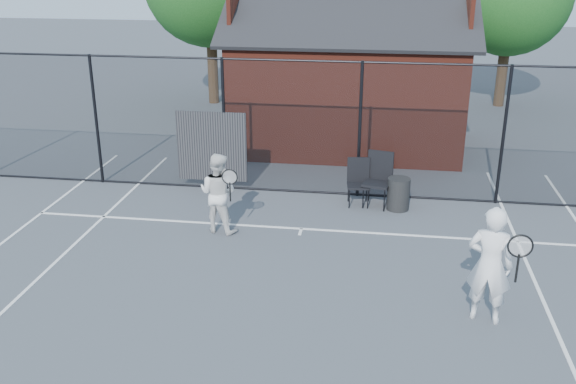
# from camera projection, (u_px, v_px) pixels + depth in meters

# --- Properties ---
(ground) EXTENTS (80.00, 80.00, 0.00)m
(ground) POSITION_uv_depth(u_px,v_px,m) (277.00, 308.00, 9.88)
(ground) COLOR #4B5156
(ground) RESTS_ON ground
(court_lines) EXTENTS (11.02, 18.00, 0.01)m
(court_lines) POSITION_uv_depth(u_px,v_px,m) (261.00, 358.00, 8.65)
(court_lines) COLOR white
(court_lines) RESTS_ON ground
(fence) EXTENTS (22.04, 3.00, 3.00)m
(fence) POSITION_uv_depth(u_px,v_px,m) (300.00, 131.00, 14.02)
(fence) COLOR black
(fence) RESTS_ON ground
(clubhouse) EXTENTS (6.50, 4.36, 4.19)m
(clubhouse) POSITION_uv_depth(u_px,v_px,m) (348.00, 88.00, 17.55)
(clubhouse) COLOR maroon
(clubhouse) RESTS_ON ground
(player_front) EXTENTS (0.85, 0.68, 1.80)m
(player_front) POSITION_uv_depth(u_px,v_px,m) (490.00, 265.00, 9.26)
(player_front) COLOR white
(player_front) RESTS_ON ground
(player_back) EXTENTS (0.91, 0.76, 1.58)m
(player_back) POSITION_uv_depth(u_px,v_px,m) (218.00, 193.00, 12.30)
(player_back) COLOR white
(player_back) RESTS_ON ground
(chair_left) EXTENTS (0.53, 0.54, 0.99)m
(chair_left) POSITION_uv_depth(u_px,v_px,m) (358.00, 183.00, 13.66)
(chair_left) COLOR black
(chair_left) RESTS_ON ground
(chair_right) EXTENTS (0.67, 0.69, 1.14)m
(chair_right) POSITION_uv_depth(u_px,v_px,m) (377.00, 181.00, 13.56)
(chair_right) COLOR black
(chair_right) RESTS_ON ground
(waste_bin) EXTENTS (0.48, 0.48, 0.69)m
(waste_bin) POSITION_uv_depth(u_px,v_px,m) (398.00, 194.00, 13.49)
(waste_bin) COLOR black
(waste_bin) RESTS_ON ground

